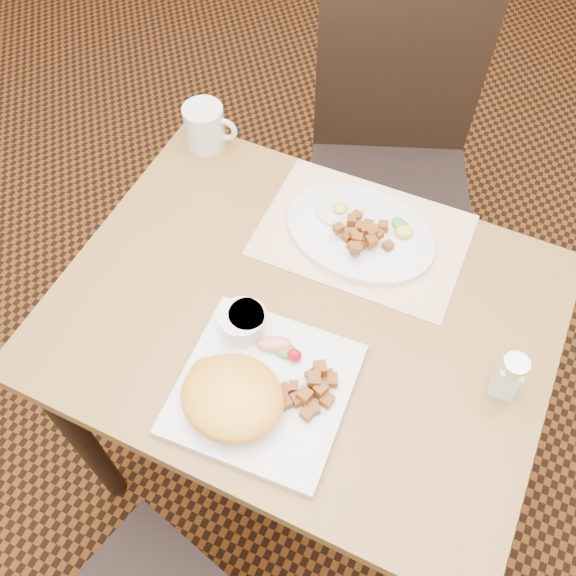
{
  "coord_description": "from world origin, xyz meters",
  "views": [
    {
      "loc": [
        0.24,
        -0.57,
        1.75
      ],
      "look_at": [
        -0.03,
        -0.01,
        0.82
      ],
      "focal_mm": 40.0,
      "sensor_mm": 36.0,
      "label": 1
    }
  ],
  "objects_px": {
    "coffee_mug": "(206,127)",
    "plate_oval": "(360,233)",
    "plate_square": "(264,389)",
    "table": "(301,340)",
    "chair_far": "(392,154)",
    "salt_shaker": "(509,376)"
  },
  "relations": [
    {
      "from": "plate_oval",
      "to": "salt_shaker",
      "type": "height_order",
      "value": "salt_shaker"
    },
    {
      "from": "plate_oval",
      "to": "chair_far",
      "type": "bearing_deg",
      "value": 98.31
    },
    {
      "from": "salt_shaker",
      "to": "chair_far",
      "type": "bearing_deg",
      "value": 121.53
    },
    {
      "from": "chair_far",
      "to": "plate_square",
      "type": "relative_size",
      "value": 3.46
    },
    {
      "from": "coffee_mug",
      "to": "table",
      "type": "bearing_deg",
      "value": -39.8
    },
    {
      "from": "chair_far",
      "to": "plate_oval",
      "type": "height_order",
      "value": "chair_far"
    },
    {
      "from": "table",
      "to": "chair_far",
      "type": "relative_size",
      "value": 0.93
    },
    {
      "from": "plate_square",
      "to": "salt_shaker",
      "type": "distance_m",
      "value": 0.4
    },
    {
      "from": "salt_shaker",
      "to": "table",
      "type": "bearing_deg",
      "value": -179.76
    },
    {
      "from": "plate_oval",
      "to": "coffee_mug",
      "type": "distance_m",
      "value": 0.41
    },
    {
      "from": "table",
      "to": "plate_oval",
      "type": "relative_size",
      "value": 2.96
    },
    {
      "from": "coffee_mug",
      "to": "plate_oval",
      "type": "bearing_deg",
      "value": -14.05
    },
    {
      "from": "plate_square",
      "to": "salt_shaker",
      "type": "relative_size",
      "value": 2.8
    },
    {
      "from": "chair_far",
      "to": "plate_oval",
      "type": "bearing_deg",
      "value": 76.47
    },
    {
      "from": "coffee_mug",
      "to": "plate_square",
      "type": "bearing_deg",
      "value": -51.97
    },
    {
      "from": "plate_square",
      "to": "coffee_mug",
      "type": "height_order",
      "value": "coffee_mug"
    },
    {
      "from": "chair_far",
      "to": "plate_oval",
      "type": "distance_m",
      "value": 0.51
    },
    {
      "from": "chair_far",
      "to": "plate_square",
      "type": "height_order",
      "value": "chair_far"
    },
    {
      "from": "table",
      "to": "plate_oval",
      "type": "height_order",
      "value": "plate_oval"
    },
    {
      "from": "chair_far",
      "to": "plate_oval",
      "type": "xyz_separation_m",
      "value": [
        0.07,
        -0.46,
        0.22
      ]
    },
    {
      "from": "chair_far",
      "to": "salt_shaker",
      "type": "xyz_separation_m",
      "value": [
        0.41,
        -0.66,
        0.26
      ]
    },
    {
      "from": "plate_oval",
      "to": "salt_shaker",
      "type": "distance_m",
      "value": 0.4
    }
  ]
}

